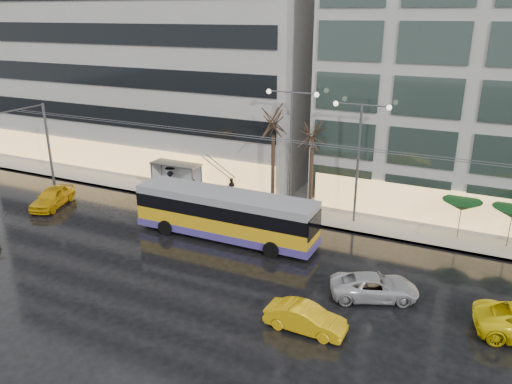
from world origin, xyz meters
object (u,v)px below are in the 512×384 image
Objects in this scene: bus_shelter at (174,170)px; street_lamp_near at (291,135)px; trolleybus at (225,216)px; taxi_a at (52,197)px.

bus_shelter is 0.47× the size of street_lamp_near.
trolleybus is 7.92m from street_lamp_near.
taxi_a is (-17.12, -6.97, -5.22)m from street_lamp_near.
trolleybus is at bearing -108.98° from street_lamp_near.
street_lamp_near is at bearing 0.63° from bus_shelter.
bus_shelter is (-8.24, 6.10, 0.38)m from trolleybus.
trolleybus is at bearing -36.52° from bus_shelter.
bus_shelter is at bearing -179.37° from street_lamp_near.
street_lamp_near is (2.14, 6.22, 4.41)m from trolleybus.
street_lamp_near is at bearing 71.02° from trolleybus.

